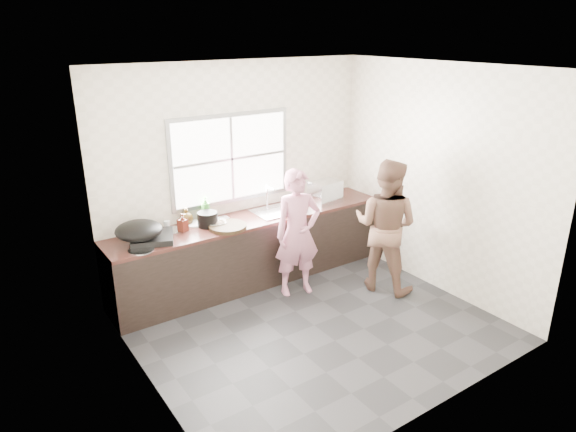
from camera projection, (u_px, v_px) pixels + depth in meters
floor at (314, 326)px, 5.58m from camera, size 3.60×3.20×0.01m
ceiling at (319, 67)px, 4.64m from camera, size 3.60×3.20×0.01m
wall_back at (238, 173)px, 6.35m from camera, size 3.60×0.01×2.70m
wall_left at (140, 250)px, 4.15m from camera, size 0.01×3.20×2.70m
wall_right at (438, 180)px, 6.07m from camera, size 0.01×3.20×2.70m
wall_front at (446, 266)px, 3.87m from camera, size 3.60×0.01×2.70m
cabinet at (253, 251)px, 6.43m from camera, size 3.60×0.62×0.82m
countertop at (252, 219)px, 6.28m from camera, size 3.60×0.64×0.04m
sink at (276, 211)px, 6.46m from camera, size 0.55×0.45×0.02m
faucet at (267, 196)px, 6.56m from camera, size 0.02×0.02×0.30m
window_frame at (231, 159)px, 6.22m from camera, size 1.60×0.05×1.10m
window_glazing at (232, 159)px, 6.20m from camera, size 1.50×0.01×1.00m
woman at (298, 237)px, 6.05m from camera, size 0.59×0.46×1.44m
person_side at (385, 226)px, 6.13m from camera, size 0.89×0.98×1.63m
cutting_board at (228, 227)px, 5.92m from camera, size 0.52×0.52×0.04m
cleaver at (220, 218)px, 6.12m from camera, size 0.21×0.11×0.01m
bowl_mince at (216, 224)px, 5.99m from camera, size 0.27×0.27×0.06m
bowl_crabs at (297, 208)px, 6.49m from camera, size 0.23×0.23×0.06m
bowl_held at (288, 213)px, 6.32m from camera, size 0.26×0.26×0.06m
black_pot at (208, 219)px, 5.97m from camera, size 0.27×0.27×0.17m
plate_food at (194, 224)px, 6.04m from camera, size 0.29×0.29×0.02m
bottle_green at (206, 208)px, 6.14m from camera, size 0.13×0.13×0.30m
bottle_brown_tall at (183, 223)px, 5.82m from camera, size 0.11×0.11×0.19m
bottle_brown_short at (186, 217)px, 6.02m from camera, size 0.17×0.17×0.19m
glass_jar at (167, 225)px, 5.91m from camera, size 0.09×0.09×0.10m
burner at (152, 237)px, 5.59m from camera, size 0.57×0.57×0.07m
wok at (139, 230)px, 5.45m from camera, size 0.51×0.51×0.19m
dish_rack at (325, 192)px, 6.75m from camera, size 0.42×0.31×0.29m
pot_lid_left at (141, 250)px, 5.34m from camera, size 0.28×0.28×0.01m
pot_lid_right at (172, 230)px, 5.86m from camera, size 0.26×0.26×0.01m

